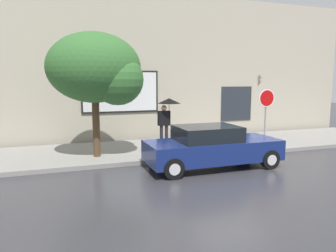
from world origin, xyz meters
TOP-DOWN VIEW (x-y plane):
  - ground_plane at (0.00, 0.00)m, footprint 60.00×60.00m
  - sidewalk at (0.00, 3.00)m, footprint 20.00×4.00m
  - building_facade at (-0.02, 5.50)m, footprint 20.00×0.67m
  - parked_car at (-0.68, -0.05)m, footprint 4.49×1.84m
  - fire_hydrant at (0.35, 1.72)m, footprint 0.30×0.44m
  - pedestrian_with_umbrella at (-1.12, 3.21)m, footprint 0.98×0.98m
  - street_tree at (-4.05, 2.10)m, footprint 3.30×2.81m
  - stop_sign at (2.83, 1.86)m, footprint 0.76×0.10m

SIDE VIEW (x-z plane):
  - ground_plane at x=0.00m, z-range 0.00..0.00m
  - sidewalk at x=0.00m, z-range 0.00..0.15m
  - fire_hydrant at x=0.35m, z-range 0.14..0.93m
  - parked_car at x=-0.68m, z-range -0.01..1.40m
  - pedestrian_with_umbrella at x=-1.12m, z-range 0.73..2.75m
  - stop_sign at x=2.83m, z-range 0.64..3.05m
  - street_tree at x=-4.05m, z-range 1.04..5.48m
  - building_facade at x=-0.02m, z-range -0.02..6.98m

